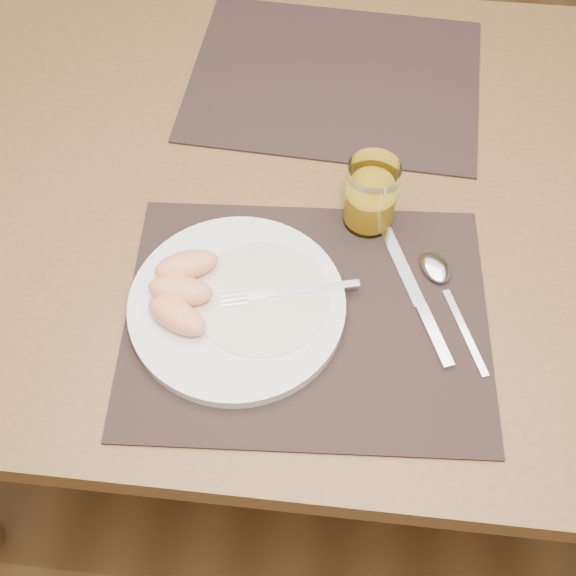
# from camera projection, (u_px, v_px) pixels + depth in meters

# --- Properties ---
(ground) EXTENTS (5.00, 5.00, 0.00)m
(ground) POSITION_uv_depth(u_px,v_px,m) (306.00, 403.00, 1.65)
(ground) COLOR brown
(ground) RESTS_ON ground
(table) EXTENTS (1.40, 0.90, 0.75)m
(table) POSITION_uv_depth(u_px,v_px,m) (315.00, 222.00, 1.09)
(table) COLOR brown
(table) RESTS_ON ground
(placemat_near) EXTENTS (0.47, 0.38, 0.00)m
(placemat_near) POSITION_uv_depth(u_px,v_px,m) (307.00, 318.00, 0.90)
(placemat_near) COLOR #2D201C
(placemat_near) RESTS_ON table
(placemat_far) EXTENTS (0.47, 0.37, 0.00)m
(placemat_far) POSITION_uv_depth(u_px,v_px,m) (335.00, 79.00, 1.14)
(placemat_far) COLOR #2D201C
(placemat_far) RESTS_ON table
(plate) EXTENTS (0.27, 0.27, 0.02)m
(plate) POSITION_uv_depth(u_px,v_px,m) (237.00, 306.00, 0.90)
(plate) COLOR white
(plate) RESTS_ON placemat_near
(plate_dressing) EXTENTS (0.17, 0.17, 0.00)m
(plate_dressing) POSITION_uv_depth(u_px,v_px,m) (262.00, 297.00, 0.89)
(plate_dressing) COLOR white
(plate_dressing) RESTS_ON plate
(fork) EXTENTS (0.17, 0.06, 0.00)m
(fork) POSITION_uv_depth(u_px,v_px,m) (278.00, 293.00, 0.89)
(fork) COLOR silver
(fork) RESTS_ON plate
(knife) EXTENTS (0.10, 0.21, 0.01)m
(knife) POSITION_uv_depth(u_px,v_px,m) (420.00, 305.00, 0.90)
(knife) COLOR silver
(knife) RESTS_ON placemat_near
(spoon) EXTENTS (0.09, 0.19, 0.01)m
(spoon) POSITION_uv_depth(u_px,v_px,m) (439.00, 275.00, 0.92)
(spoon) COLOR silver
(spoon) RESTS_ON placemat_near
(juice_glass) EXTENTS (0.07, 0.07, 0.10)m
(juice_glass) POSITION_uv_depth(u_px,v_px,m) (371.00, 197.00, 0.94)
(juice_glass) COLOR white
(juice_glass) RESTS_ON placemat_near
(grapefruit_wedges) EXTENTS (0.09, 0.14, 0.03)m
(grapefruit_wedges) POSITION_uv_depth(u_px,v_px,m) (181.00, 290.00, 0.88)
(grapefruit_wedges) COLOR #FCA367
(grapefruit_wedges) RESTS_ON plate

